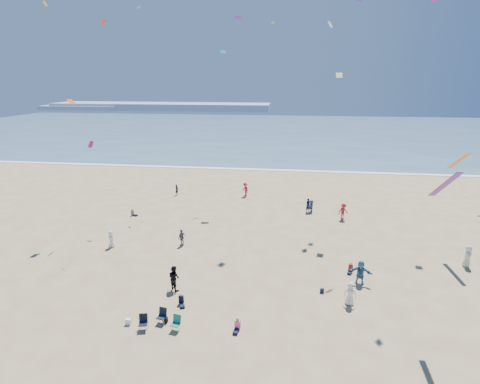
# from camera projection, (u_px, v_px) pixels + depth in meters

# --- Properties ---
(ground) EXTENTS (220.00, 220.00, 0.00)m
(ground) POSITION_uv_depth(u_px,v_px,m) (187.00, 349.00, 21.60)
(ground) COLOR tan
(ground) RESTS_ON ground
(ocean) EXTENTS (220.00, 100.00, 0.06)m
(ocean) POSITION_uv_depth(u_px,v_px,m) (272.00, 131.00, 111.71)
(ocean) COLOR #476B84
(ocean) RESTS_ON ground
(surf_line) EXTENTS (220.00, 1.20, 0.08)m
(surf_line) POSITION_uv_depth(u_px,v_px,m) (257.00, 170.00, 64.28)
(surf_line) COLOR white
(surf_line) RESTS_ON ground
(headland_far) EXTENTS (110.00, 20.00, 3.20)m
(headland_far) POSITION_uv_depth(u_px,v_px,m) (161.00, 106.00, 190.00)
(headland_far) COLOR #7A8EA8
(headland_far) RESTS_ON ground
(headland_near) EXTENTS (40.00, 14.00, 2.00)m
(headland_near) POSITION_uv_depth(u_px,v_px,m) (83.00, 107.00, 190.49)
(headland_near) COLOR #7A8EA8
(headland_near) RESTS_ON ground
(standing_flyers) EXTENTS (31.81, 39.51, 1.90)m
(standing_flyers) POSITION_uv_depth(u_px,v_px,m) (295.00, 239.00, 34.33)
(standing_flyers) COLOR black
(standing_flyers) RESTS_ON ground
(seated_group) EXTENTS (23.62, 25.35, 0.84)m
(seated_group) POSITION_uv_depth(u_px,v_px,m) (226.00, 283.00, 27.77)
(seated_group) COLOR silver
(seated_group) RESTS_ON ground
(chair_cluster) EXTENTS (2.72, 1.51, 1.00)m
(chair_cluster) POSITION_uv_depth(u_px,v_px,m) (160.00, 321.00, 23.32)
(chair_cluster) COLOR black
(chair_cluster) RESTS_ON ground
(white_tote) EXTENTS (0.35, 0.20, 0.40)m
(white_tote) POSITION_uv_depth(u_px,v_px,m) (128.00, 322.00, 23.75)
(white_tote) COLOR white
(white_tote) RESTS_ON ground
(black_backpack) EXTENTS (0.30, 0.22, 0.38)m
(black_backpack) POSITION_uv_depth(u_px,v_px,m) (165.00, 320.00, 23.93)
(black_backpack) COLOR black
(black_backpack) RESTS_ON ground
(navy_bag) EXTENTS (0.28, 0.18, 0.34)m
(navy_bag) POSITION_uv_depth(u_px,v_px,m) (322.00, 291.00, 27.28)
(navy_bag) COLOR black
(navy_bag) RESTS_ON ground
(kites_aloft) EXTENTS (50.12, 45.14, 27.87)m
(kites_aloft) POSITION_uv_depth(u_px,v_px,m) (336.00, 70.00, 28.43)
(kites_aloft) COLOR orange
(kites_aloft) RESTS_ON ground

